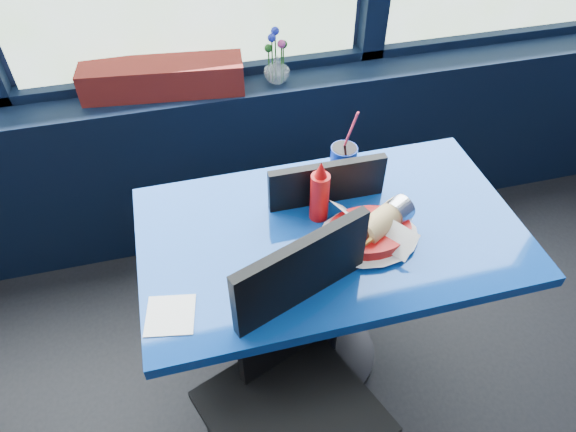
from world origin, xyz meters
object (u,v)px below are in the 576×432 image
(chair_near_front, at_px, (296,371))
(food_basket, at_px, (371,231))
(ketchup_bottle, at_px, (320,194))
(planter_box, at_px, (163,78))
(soda_cup, at_px, (343,164))
(flower_vase, at_px, (277,66))
(near_table, at_px, (328,267))
(chair_near_back, at_px, (314,224))

(chair_near_front, relative_size, food_basket, 3.32)
(food_basket, distance_m, ketchup_bottle, 0.19)
(planter_box, height_order, soda_cup, soda_cup)
(flower_vase, height_order, food_basket, flower_vase)
(chair_near_front, bearing_deg, flower_vase, 58.15)
(near_table, height_order, flower_vase, flower_vase)
(chair_near_front, distance_m, soda_cup, 0.69)
(near_table, distance_m, ketchup_bottle, 0.29)
(food_basket, height_order, ketchup_bottle, ketchup_bottle)
(chair_near_front, distance_m, chair_near_back, 0.64)
(planter_box, relative_size, ketchup_bottle, 2.85)
(food_basket, relative_size, ketchup_bottle, 1.31)
(chair_near_back, bearing_deg, near_table, 84.77)
(chair_near_back, bearing_deg, ketchup_bottle, 76.03)
(chair_near_front, xyz_separation_m, planter_box, (-0.23, 1.21, 0.30))
(near_table, distance_m, chair_near_front, 0.40)
(food_basket, height_order, soda_cup, soda_cup)
(chair_near_front, bearing_deg, food_basket, 21.11)
(near_table, bearing_deg, food_basket, -32.57)
(chair_near_back, xyz_separation_m, soda_cup, (0.08, -0.03, 0.31))
(chair_near_back, height_order, flower_vase, flower_vase)
(ketchup_bottle, bearing_deg, chair_near_back, 75.77)
(ketchup_bottle, bearing_deg, near_table, -71.93)
(chair_near_back, bearing_deg, planter_box, -52.86)
(planter_box, bearing_deg, flower_vase, 2.74)
(ketchup_bottle, bearing_deg, chair_near_front, -113.96)
(chair_near_front, relative_size, soda_cup, 3.25)
(near_table, xyz_separation_m, soda_cup, (0.11, 0.22, 0.26))
(planter_box, distance_m, flower_vase, 0.46)
(chair_near_front, bearing_deg, soda_cup, 40.07)
(flower_vase, bearing_deg, ketchup_bottle, -93.44)
(flower_vase, bearing_deg, chair_near_front, -100.98)
(near_table, relative_size, soda_cup, 4.00)
(chair_near_front, relative_size, ketchup_bottle, 4.34)
(near_table, bearing_deg, planter_box, 116.79)
(near_table, xyz_separation_m, chair_near_front, (-0.20, -0.34, -0.01))
(chair_near_front, height_order, food_basket, chair_near_front)
(near_table, distance_m, food_basket, 0.25)
(chair_near_front, xyz_separation_m, soda_cup, (0.31, 0.56, 0.26))
(chair_near_front, xyz_separation_m, food_basket, (0.31, 0.28, 0.23))
(near_table, relative_size, ketchup_bottle, 5.33)
(near_table, height_order, ketchup_bottle, ketchup_bottle)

